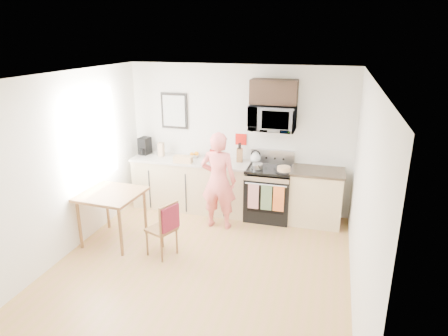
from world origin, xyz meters
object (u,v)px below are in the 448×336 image
(dining_table, at_px, (112,199))
(microwave, at_px, (273,118))
(chair, at_px, (167,223))
(cake, at_px, (284,169))
(range, at_px, (269,194))
(person, at_px, (218,181))

(dining_table, bearing_deg, microwave, 36.27)
(chair, height_order, cake, cake)
(range, relative_size, microwave, 1.53)
(range, bearing_deg, microwave, 90.06)
(dining_table, relative_size, chair, 1.01)
(dining_table, bearing_deg, range, 34.43)
(microwave, height_order, chair, microwave)
(microwave, xyz_separation_m, person, (-0.74, -0.67, -0.95))
(chair, bearing_deg, person, 92.32)
(range, relative_size, cake, 4.34)
(range, height_order, microwave, microwave)
(range, relative_size, chair, 1.37)
(range, xyz_separation_m, chair, (-1.17, -1.71, 0.11))
(dining_table, xyz_separation_m, cake, (2.42, 1.32, 0.26))
(person, bearing_deg, range, -142.26)
(microwave, bearing_deg, dining_table, -143.73)
(microwave, bearing_deg, cake, -45.93)
(person, bearing_deg, chair, 69.98)
(range, distance_m, person, 1.01)
(person, distance_m, dining_table, 1.69)
(range, height_order, person, person)
(range, distance_m, dining_table, 2.64)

